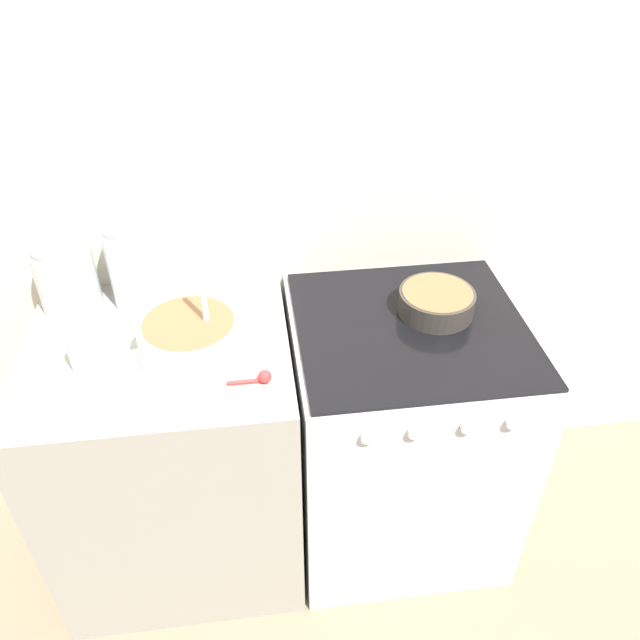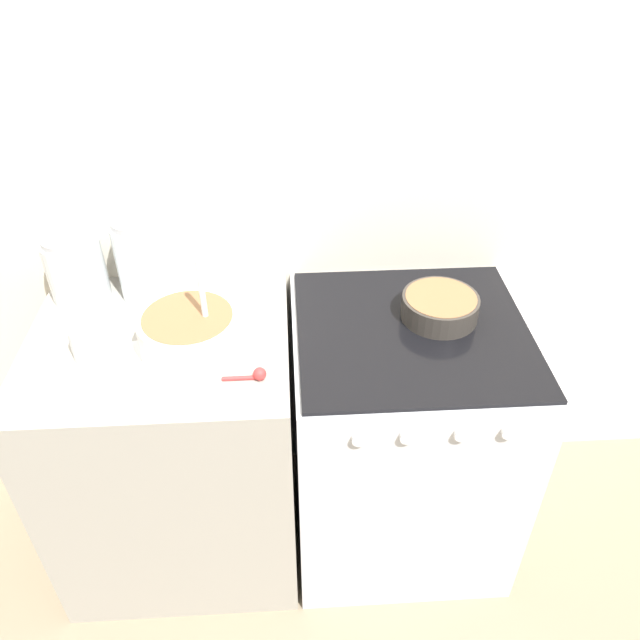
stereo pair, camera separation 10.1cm
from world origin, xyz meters
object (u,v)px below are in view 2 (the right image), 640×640
Objects in this scene: baking_pan at (440,306)px; tin_can at (84,343)px; storage_jar_left at (77,272)px; mixing_bowl at (190,332)px; stove at (401,436)px; storage_jar_middle at (143,264)px.

baking_pan is 2.31× the size of tin_can.
storage_jar_left reaches higher than baking_pan.
mixing_bowl is 1.38× the size of storage_jar_left.
stove is 3.06× the size of mixing_bowl.
tin_can is (-1.01, -0.12, 0.01)m from baking_pan.
mixing_bowl is 0.73m from baking_pan.
mixing_bowl is 0.29m from tin_can.
mixing_bowl is 0.47m from storage_jar_left.
storage_jar_middle is 2.70× the size of tin_can.
tin_can reaches higher than stove.
tin_can reaches higher than baking_pan.
tin_can is (-0.93, -0.07, 0.51)m from stove.
tin_can is at bearing -172.99° from baking_pan.
storage_jar_middle is at bearing 0.00° from storage_jar_left.
stove is 1.06m from tin_can.
storage_jar_middle reaches higher than storage_jar_left.
baking_pan is at bearing -9.05° from storage_jar_left.
stove is 0.83m from mixing_bowl.
tin_can is at bearing -112.34° from storage_jar_middle.
stove is 4.03× the size of baking_pan.
storage_jar_left is at bearing 167.19° from stove.
stove is 1.01m from storage_jar_middle.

